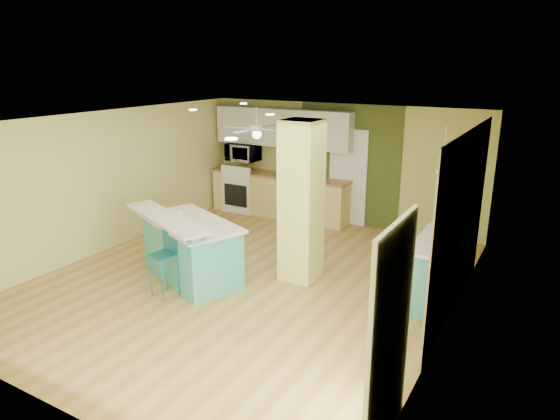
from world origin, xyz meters
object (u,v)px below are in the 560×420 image
(peninsula, at_px, (190,249))
(canister, at_px, (179,216))
(bar_stool, at_px, (167,252))
(side_counter, at_px, (437,270))
(fruit_bowl, at_px, (286,175))

(peninsula, bearing_deg, canister, -130.03)
(bar_stool, bearing_deg, peninsula, 105.77)
(canister, bearing_deg, side_counter, 18.57)
(peninsula, distance_m, side_counter, 3.70)
(peninsula, distance_m, canister, 0.54)
(fruit_bowl, bearing_deg, bar_stool, -85.42)
(peninsula, distance_m, fruit_bowl, 3.57)
(bar_stool, xyz_separation_m, side_counter, (3.46, 1.75, -0.20))
(fruit_bowl, bearing_deg, side_counter, -32.08)
(side_counter, relative_size, canister, 9.43)
(side_counter, height_order, fruit_bowl, fruit_bowl)
(fruit_bowl, xyz_separation_m, canister, (0.14, -3.60, 0.05))
(peninsula, relative_size, side_counter, 1.53)
(bar_stool, relative_size, side_counter, 0.69)
(peninsula, xyz_separation_m, canister, (-0.13, -0.07, 0.52))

